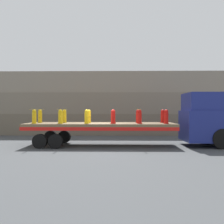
{
  "coord_description": "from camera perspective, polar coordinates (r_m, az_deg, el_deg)",
  "views": [
    {
      "loc": [
        1.02,
        -15.1,
        2.18
      ],
      "look_at": [
        0.7,
        0.0,
        2.05
      ],
      "focal_mm": 40.0,
      "sensor_mm": 36.0,
      "label": 1
    }
  ],
  "objects": [
    {
      "name": "fire_hydrant_red_far_3",
      "position": [
        15.67,
        0.3,
        -0.98
      ],
      "size": [
        0.31,
        0.45,
        0.83
      ],
      "color": "red",
      "rests_on": "flatbed_trailer"
    },
    {
      "name": "cargo_strap_front",
      "position": [
        15.16,
        6.12,
        0.6
      ],
      "size": [
        0.05,
        2.73,
        0.01
      ],
      "color": "yellow",
      "rests_on": "fire_hydrant_red_near_4"
    },
    {
      "name": "fire_hydrant_red_near_5",
      "position": [
        14.83,
        12.27,
        -1.07
      ],
      "size": [
        0.31,
        0.45,
        0.83
      ],
      "color": "red",
      "rests_on": "flatbed_trailer"
    },
    {
      "name": "fire_hydrant_yellow_near_1",
      "position": [
        14.93,
        -11.72,
        -1.06
      ],
      "size": [
        0.31,
        0.45,
        0.83
      ],
      "color": "gold",
      "rests_on": "flatbed_trailer"
    },
    {
      "name": "cargo_strap_rear",
      "position": [
        15.87,
        -16.72,
        0.58
      ],
      "size": [
        0.05,
        2.73,
        0.01
      ],
      "color": "yellow",
      "rests_on": "fire_hydrant_yellow_near_0"
    },
    {
      "name": "flatbed_trailer",
      "position": [
        15.22,
        -4.51,
        -3.45
      ],
      "size": [
        8.93,
        2.62,
        1.38
      ],
      "color": "brown",
      "rests_on": "ground_plane"
    },
    {
      "name": "fire_hydrant_yellow_near_2",
      "position": [
        14.66,
        -5.82,
        -1.08
      ],
      "size": [
        0.31,
        0.45,
        0.83
      ],
      "color": "gold",
      "rests_on": "flatbed_trailer"
    },
    {
      "name": "truck_cab",
      "position": [
        16.05,
        20.88,
        -1.7
      ],
      "size": [
        2.73,
        2.62,
        3.19
      ],
      "color": "navy",
      "rests_on": "ground_plane"
    },
    {
      "name": "fire_hydrant_yellow_far_0",
      "position": [
        16.41,
        -16.12,
        -0.93
      ],
      "size": [
        0.31,
        0.45,
        0.83
      ],
      "color": "gold",
      "rests_on": "flatbed_trailer"
    },
    {
      "name": "fire_hydrant_yellow_far_1",
      "position": [
        16.02,
        -10.83,
        -0.96
      ],
      "size": [
        0.31,
        0.45,
        0.83
      ],
      "color": "gold",
      "rests_on": "flatbed_trailer"
    },
    {
      "name": "fire_hydrant_red_far_5",
      "position": [
        15.92,
        11.5,
        -0.97
      ],
      "size": [
        0.31,
        0.45,
        0.83
      ],
      "color": "red",
      "rests_on": "flatbed_trailer"
    },
    {
      "name": "fire_hydrant_red_near_3",
      "position": [
        14.56,
        0.24,
        -1.09
      ],
      "size": [
        0.31,
        0.45,
        0.83
      ],
      "color": "red",
      "rests_on": "flatbed_trailer"
    },
    {
      "name": "fire_hydrant_red_near_4",
      "position": [
        14.61,
        6.31,
        -1.09
      ],
      "size": [
        0.31,
        0.45,
        0.83
      ],
      "color": "red",
      "rests_on": "flatbed_trailer"
    },
    {
      "name": "ground_plane",
      "position": [
        15.29,
        -2.65,
        -7.7
      ],
      "size": [
        120.0,
        120.0,
        0.0
      ],
      "primitive_type": "plane",
      "color": "#3F4244"
    },
    {
      "name": "cargo_strap_middle",
      "position": [
        15.47,
        -11.26,
        0.59
      ],
      "size": [
        0.05,
        2.73,
        0.01
      ],
      "color": "yellow",
      "rests_on": "fire_hydrant_yellow_near_1"
    },
    {
      "name": "fire_hydrant_yellow_near_0",
      "position": [
        15.35,
        -17.35,
        -1.03
      ],
      "size": [
        0.31,
        0.45,
        0.83
      ],
      "color": "gold",
      "rests_on": "flatbed_trailer"
    },
    {
      "name": "fire_hydrant_yellow_far_2",
      "position": [
        15.77,
        -5.32,
        -0.97
      ],
      "size": [
        0.31,
        0.45,
        0.83
      ],
      "color": "gold",
      "rests_on": "flatbed_trailer"
    },
    {
      "name": "fire_hydrant_red_far_4",
      "position": [
        15.72,
        5.95,
        -0.98
      ],
      "size": [
        0.31,
        0.45,
        0.83
      ],
      "color": "red",
      "rests_on": "flatbed_trailer"
    },
    {
      "name": "rock_cliff",
      "position": [
        22.64,
        -1.38,
        1.93
      ],
      "size": [
        60.0,
        3.3,
        5.5
      ],
      "color": "#665B4C",
      "rests_on": "ground_plane"
    }
  ]
}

